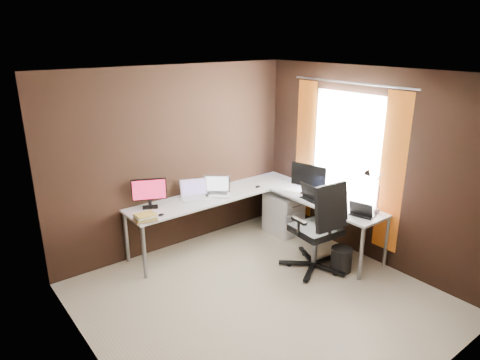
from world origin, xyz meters
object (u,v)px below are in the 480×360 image
laptop_silver (216,190)px  wastebasket (341,259)px  drawer_pedestal (283,213)px  book_stack (145,217)px  laptop_black_big (313,197)px  laptop_black_small (362,213)px  monitor_left (149,191)px  desk_lamp (372,186)px  monitor_right (309,177)px  laptop_white (195,194)px  office_chair (317,244)px

laptop_silver → wastebasket: 1.92m
drawer_pedestal → laptop_silver: 1.14m
book_stack → drawer_pedestal: bearing=-4.0°
laptop_black_big → laptop_black_small: 0.74m
drawer_pedestal → monitor_left: (-1.93, 0.49, 0.65)m
drawer_pedestal → laptop_silver: (-0.97, 0.36, 0.48)m
laptop_black_small → desk_lamp: desk_lamp is taller
laptop_silver → laptop_black_big: (0.89, -1.01, -0.00)m
monitor_left → laptop_black_big: monitor_left is taller
laptop_black_small → wastebasket: 0.66m
monitor_left → laptop_black_big: (1.85, -1.13, -0.17)m
monitor_right → laptop_white: 1.60m
monitor_right → laptop_white: bearing=41.3°
drawer_pedestal → wastebasket: 1.30m
monitor_right → desk_lamp: size_ratio=0.91×
monitor_left → desk_lamp: 2.80m
laptop_silver → monitor_left: bearing=-148.1°
laptop_white → wastebasket: (1.08, -1.71, -0.63)m
laptop_black_big → book_stack: 2.23m
laptop_silver → laptop_black_small: 1.99m
monitor_right → laptop_black_small: (-0.04, -0.95, -0.20)m
monitor_left → book_stack: bearing=-99.2°
laptop_silver → office_chair: (0.55, -1.42, -0.43)m
monitor_right → laptop_black_small: 0.97m
office_chair → desk_lamp: bearing=-22.7°
monitor_left → desk_lamp: size_ratio=0.73×
laptop_silver → desk_lamp: bearing=-17.5°
drawer_pedestal → laptop_black_big: size_ratio=1.59×
monitor_right → laptop_silver: bearing=36.2°
drawer_pedestal → book_stack: size_ratio=2.04×
monitor_left → laptop_silver: bearing=17.6°
monitor_right → book_stack: size_ratio=1.75×
desk_lamp → monitor_right: bearing=95.7°
monitor_right → laptop_white: (-1.33, 0.86, -0.19)m
laptop_silver → desk_lamp: (1.13, -1.73, 0.30)m
wastebasket → desk_lamp: bearing=-14.0°
laptop_silver → wastebasket: size_ratio=1.48×
laptop_silver → laptop_black_small: (0.98, -1.74, -0.01)m
drawer_pedestal → office_chair: office_chair is taller
laptop_white → wastebasket: size_ratio=1.42×
laptop_black_big → wastebasket: (-0.13, -0.64, -0.63)m
laptop_white → wastebasket: 2.12m
drawer_pedestal → office_chair: (-0.41, -1.05, 0.05)m
laptop_black_big → office_chair: bearing=145.0°
monitor_left → laptop_white: bearing=20.0°
monitor_right → laptop_white: size_ratio=1.17×
drawer_pedestal → monitor_right: size_ratio=1.17×
book_stack → desk_lamp: (2.32, -1.52, 0.32)m
monitor_left → laptop_black_small: (1.94, -1.86, -0.18)m
book_stack → monitor_right: bearing=-14.6°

